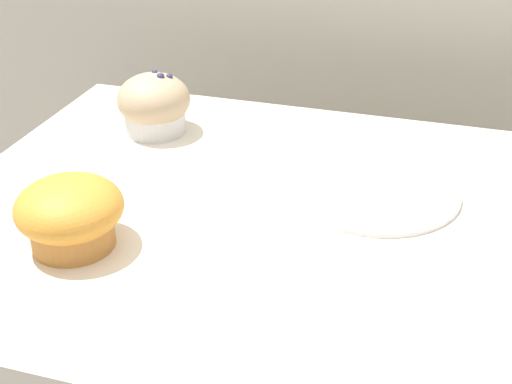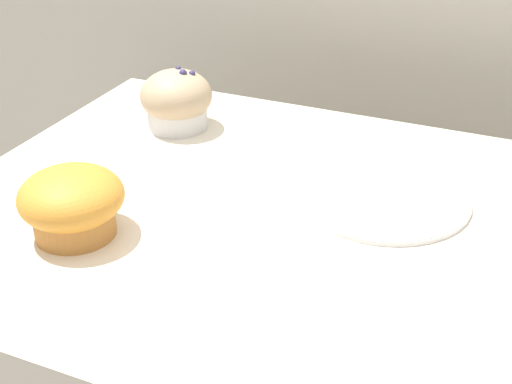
# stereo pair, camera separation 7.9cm
# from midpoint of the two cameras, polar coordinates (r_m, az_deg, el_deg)

# --- Properties ---
(wall_back) EXTENTS (3.20, 0.10, 1.80)m
(wall_back) POSITION_cam_midpoint_polar(r_m,az_deg,el_deg) (1.36, 17.11, 10.25)
(wall_back) COLOR beige
(wall_back) RESTS_ON ground
(muffin_front_center) EXTENTS (0.10, 0.10, 0.09)m
(muffin_front_center) POSITION_cam_midpoint_polar(r_m,az_deg,el_deg) (1.05, -4.22, 7.26)
(muffin_front_center) COLOR silver
(muffin_front_center) RESTS_ON display_counter
(muffin_back_left) EXTENTS (0.12, 0.12, 0.08)m
(muffin_back_left) POSITION_cam_midpoint_polar(r_m,az_deg,el_deg) (0.80, -11.79, -0.92)
(muffin_back_left) COLOR #BF7C38
(muffin_back_left) RESTS_ON display_counter
(serving_plate) EXTENTS (0.21, 0.21, 0.01)m
(serving_plate) POSITION_cam_midpoint_polar(r_m,az_deg,el_deg) (0.89, 12.65, -0.38)
(serving_plate) COLOR white
(serving_plate) RESTS_ON display_counter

